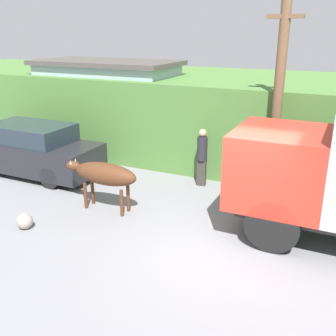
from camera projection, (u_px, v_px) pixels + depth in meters
The scene contains 8 objects.
ground_plane at pixel (223, 246), 8.50m from camera, with size 60.00×60.00×0.00m, color gray.
hillside_embankment at pixel (284, 120), 13.76m from camera, with size 32.00×6.25×2.84m.
building_backdrop at pixel (108, 106), 14.89m from camera, with size 5.33×2.70×3.36m.
brown_cow at pixel (104, 174), 9.91m from camera, with size 2.09×0.57×1.27m.
parked_suv at pixel (29, 150), 12.56m from camera, with size 4.79×1.74×1.63m.
pedestrian_on_hill at pixel (202, 154), 11.50m from camera, with size 0.33×0.33×1.73m.
utility_pole at pixel (278, 96), 10.25m from camera, with size 0.90×0.26×5.37m.
roadside_rock at pixel (25, 221), 9.18m from camera, with size 0.38×0.38×0.38m.
Camera 1 is at (2.11, -7.25, 4.42)m, focal length 42.00 mm.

